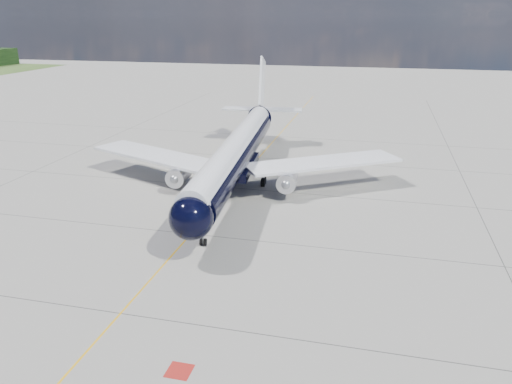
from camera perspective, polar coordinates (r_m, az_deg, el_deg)
ground at (r=69.93m, az=-1.61°, el=1.79°), size 320.00×320.00×0.00m
taxiway_centerline at (r=65.37m, az=-2.76°, el=0.49°), size 0.16×160.00×0.01m
red_marking at (r=34.09m, az=-8.76°, el=-19.55°), size 1.60×1.60×0.01m
main_airliner at (r=65.33m, az=-2.09°, el=4.75°), size 42.51×51.95×15.00m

